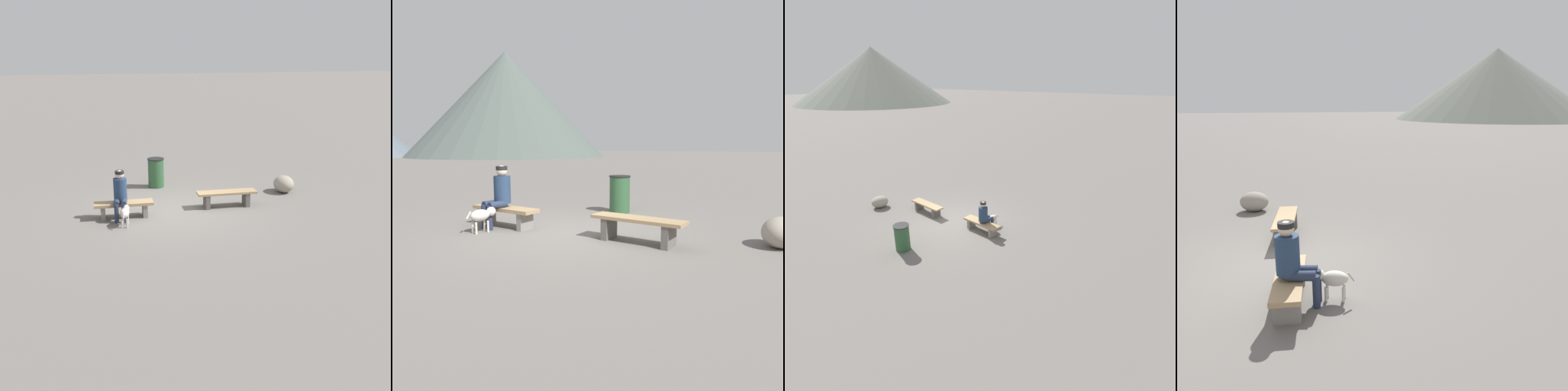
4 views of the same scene
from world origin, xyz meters
TOP-DOWN VIEW (x-y plane):
  - ground at (0.00, 0.00)m, footprint 210.00×210.00m
  - bench_left at (-1.48, 0.09)m, footprint 1.74×0.62m
  - bench_right at (1.45, 0.07)m, footprint 1.59×0.60m
  - seated_person at (1.54, 0.14)m, footprint 0.43×0.64m
  - dog at (1.53, 0.68)m, footprint 0.34×0.63m
  - trash_bin at (-0.08, -2.57)m, footprint 0.54×0.54m
  - boulder at (-3.75, -0.70)m, footprint 0.79×0.89m
  - distant_peak_0 at (-53.15, 36.58)m, footprint 33.88×33.88m

SIDE VIEW (x-z plane):
  - ground at x=0.00m, z-range -0.06..0.00m
  - boulder at x=-3.75m, z-range 0.00..0.53m
  - bench_right at x=1.45m, z-range 0.09..0.52m
  - bench_left at x=-1.48m, z-range 0.09..0.54m
  - dog at x=1.53m, z-range 0.10..0.59m
  - trash_bin at x=-0.08m, z-range 0.00..0.95m
  - seated_person at x=1.54m, z-range 0.10..1.39m
  - distant_peak_0 at x=-53.15m, z-range 0.00..11.65m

